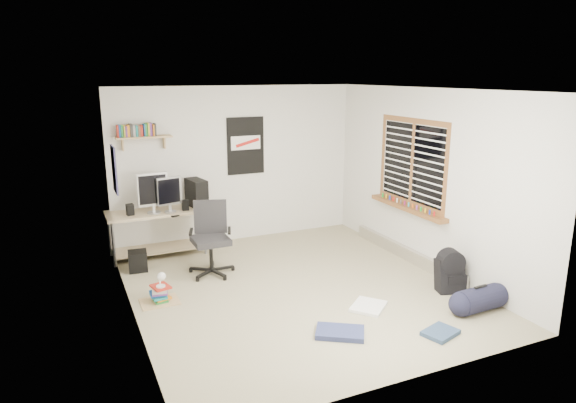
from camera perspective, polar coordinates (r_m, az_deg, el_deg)
name	(u,v)px	position (r m, az deg, el deg)	size (l,w,h in m)	color
floor	(296,289)	(6.69, 0.87, -9.65)	(4.00, 4.50, 0.01)	gray
ceiling	(297,89)	(6.12, 0.95, 12.39)	(4.00, 4.50, 0.01)	white
back_wall	(237,165)	(8.34, -5.71, 4.10)	(4.00, 0.01, 2.50)	silver
left_wall	(127,211)	(5.75, -17.49, -1.04)	(0.01, 4.50, 2.50)	silver
right_wall	(427,180)	(7.35, 15.22, 2.32)	(0.01, 4.50, 2.50)	silver
desk	(158,232)	(7.98, -14.29, -3.27)	(1.44, 0.63, 0.66)	#C8B38A
monitor_left	(153,200)	(7.70, -14.74, 0.20)	(0.44, 0.11, 0.48)	#96959A
monitor_right	(170,201)	(7.71, -13.00, 0.03)	(0.37, 0.09, 0.41)	#A2A2A7
pc_tower	(197,194)	(7.97, -10.12, 0.82)	(0.21, 0.44, 0.46)	black
keyboard	(181,213)	(7.75, -11.80, -1.31)	(0.39, 0.14, 0.02)	black
speaker_left	(130,211)	(7.73, -17.14, -1.00)	(0.10, 0.10, 0.20)	black
speaker_right	(185,206)	(7.80, -11.34, -0.53)	(0.10, 0.10, 0.19)	black
office_chair	(211,240)	(7.05, -8.60, -4.24)	(0.66, 0.66, 1.00)	#252427
wall_shelf	(144,137)	(7.82, -15.72, 6.90)	(0.80, 0.22, 0.24)	tan
poster_back_wall	(246,146)	(8.32, -4.72, 6.19)	(0.62, 0.03, 0.92)	black
poster_left_wall	(114,169)	(6.87, -18.75, 3.39)	(0.02, 0.42, 0.60)	navy
window	(411,163)	(7.51, 13.54, 4.22)	(0.10, 1.50, 1.26)	brown
baseboard_heater	(406,253)	(7.85, 13.00, -5.60)	(0.08, 2.50, 0.18)	#B7B2A8
backpack	(450,276)	(6.85, 17.51, -7.87)	(0.33, 0.26, 0.44)	black
duffel_bag	(479,300)	(6.43, 20.49, -10.19)	(0.29, 0.29, 0.57)	black
tshirt	(368,306)	(6.23, 8.92, -11.44)	(0.42, 0.35, 0.04)	white
jeans_a	(340,332)	(5.61, 5.80, -14.26)	(0.50, 0.32, 0.05)	navy
jeans_b	(440,333)	(5.81, 16.57, -13.79)	(0.36, 0.27, 0.05)	navy
book_stack	(159,291)	(6.43, -14.14, -9.59)	(0.43, 0.35, 0.29)	brown
desk_lamp	(160,273)	(6.33, -14.05, -7.72)	(0.11, 0.18, 0.18)	white
subwoofer	(138,261)	(7.50, -16.35, -6.36)	(0.25, 0.25, 0.28)	black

